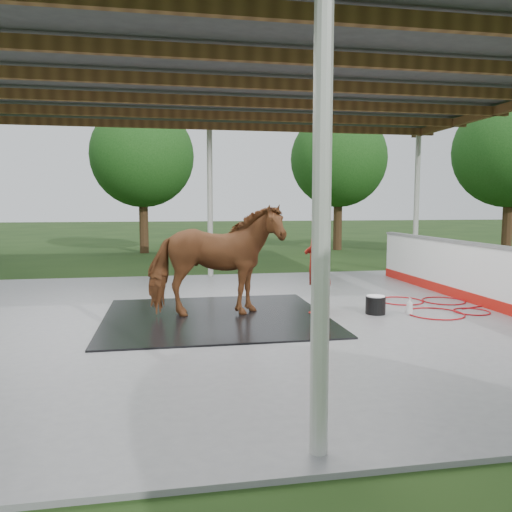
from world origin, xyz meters
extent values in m
plane|color=#1E3814|center=(0.00, 0.00, 0.00)|extent=(100.00, 100.00, 0.00)
cube|color=slate|center=(0.00, 0.00, 0.03)|extent=(12.00, 10.00, 0.05)
cylinder|color=beige|center=(0.00, -4.70, 1.98)|extent=(0.14, 0.14, 3.85)
cylinder|color=beige|center=(0.00, 4.70, 1.98)|extent=(0.14, 0.14, 3.85)
cylinder|color=beige|center=(5.70, 4.70, 1.98)|extent=(0.14, 0.14, 3.85)
cube|color=brown|center=(0.00, -3.00, 3.85)|extent=(12.00, 0.10, 0.18)
cube|color=brown|center=(0.00, -1.50, 3.85)|extent=(12.00, 0.10, 0.18)
cube|color=brown|center=(0.00, 0.00, 3.85)|extent=(12.00, 0.10, 0.18)
cube|color=brown|center=(0.00, 1.50, 3.85)|extent=(12.00, 0.10, 0.18)
cube|color=brown|center=(0.00, 3.00, 3.85)|extent=(12.00, 0.10, 0.18)
cube|color=brown|center=(0.00, 4.50, 3.85)|extent=(12.00, 0.10, 0.18)
cube|color=#38383A|center=(0.00, 0.00, 4.05)|extent=(12.60, 10.60, 0.10)
cube|color=#B6160F|center=(4.59, 0.00, 0.15)|extent=(0.14, 8.00, 0.20)
cube|color=white|center=(4.60, 0.00, 0.65)|extent=(0.12, 8.00, 1.00)
cube|color=slate|center=(4.60, 0.00, 1.17)|extent=(0.16, 8.00, 0.06)
cylinder|color=#382314|center=(-2.00, 12.00, 1.10)|extent=(0.36, 0.36, 2.20)
sphere|color=#194714|center=(-2.00, 12.00, 3.80)|extent=(4.00, 4.00, 4.00)
cylinder|color=#382314|center=(6.00, 12.00, 1.10)|extent=(0.36, 0.36, 2.20)
sphere|color=#194714|center=(6.00, 12.00, 3.80)|extent=(4.00, 4.00, 4.00)
cylinder|color=#382314|center=(11.00, 8.00, 1.10)|extent=(0.36, 0.36, 2.20)
sphere|color=#194714|center=(11.00, 8.00, 3.80)|extent=(4.00, 4.00, 4.00)
cube|color=black|center=(-0.32, -0.06, 0.06)|extent=(3.62, 3.39, 0.03)
imported|color=brown|center=(-0.32, -0.06, 1.00)|extent=(2.18, 1.01, 1.84)
imported|color=red|center=(1.43, 0.00, 0.99)|extent=(0.65, 0.79, 1.87)
cylinder|color=black|center=(2.38, -0.27, 0.20)|extent=(0.34, 0.34, 0.30)
cylinder|color=white|center=(2.38, -0.27, 0.35)|extent=(0.31, 0.31, 0.03)
imported|color=silver|center=(2.91, -0.45, 0.20)|extent=(0.12, 0.12, 0.29)
imported|color=#338CD8|center=(2.51, 0.11, 0.15)|extent=(0.11, 0.12, 0.21)
torus|color=#A60B11|center=(3.31, 0.68, 0.06)|extent=(0.84, 0.84, 0.02)
torus|color=#A60B11|center=(4.13, 0.54, 0.06)|extent=(0.80, 0.80, 0.02)
torus|color=#A60B11|center=(4.08, -0.44, 0.06)|extent=(0.61, 0.61, 0.02)
torus|color=#A60B11|center=(3.37, -0.48, 0.06)|extent=(0.96, 0.96, 0.02)
cylinder|color=#A60B11|center=(4.65, -0.02, 0.06)|extent=(1.21, 0.41, 0.02)
camera|label=1|loc=(-1.09, -8.14, 1.90)|focal=35.00mm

